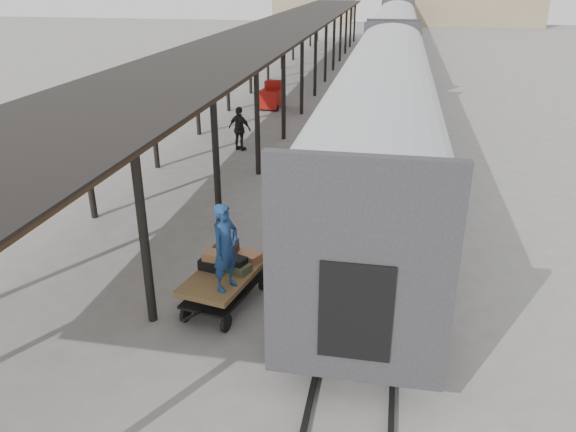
% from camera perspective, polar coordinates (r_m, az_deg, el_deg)
% --- Properties ---
extents(ground, '(160.00, 160.00, 0.00)m').
position_cam_1_polar(ground, '(14.21, -5.30, -6.56)').
color(ground, slate).
rests_on(ground, ground).
extents(train, '(3.45, 76.01, 4.01)m').
position_cam_1_polar(train, '(45.78, 10.76, 17.65)').
color(train, silver).
rests_on(train, ground).
extents(canopy, '(4.90, 64.30, 4.15)m').
position_cam_1_polar(canopy, '(36.58, -0.27, 18.71)').
color(canopy, '#422B19').
rests_on(canopy, ground).
extents(rails, '(1.54, 150.00, 0.12)m').
position_cam_1_polar(rails, '(46.31, 10.52, 14.44)').
color(rails, black).
rests_on(rails, ground).
extents(building_left, '(12.00, 8.00, 6.00)m').
position_cam_1_polar(building_left, '(94.84, 2.71, 21.07)').
color(building_left, tan).
rests_on(building_left, ground).
extents(baggage_cart, '(1.70, 2.60, 0.86)m').
position_cam_1_polar(baggage_cart, '(12.96, -6.37, -6.48)').
color(baggage_cart, brown).
rests_on(baggage_cart, ground).
extents(suitcase_stack, '(1.37, 1.15, 0.56)m').
position_cam_1_polar(suitcase_stack, '(13.03, -6.08, -4.26)').
color(suitcase_stack, '#3B3B3E').
rests_on(suitcase_stack, baggage_cart).
extents(luggage_tug, '(1.14, 1.74, 1.48)m').
position_cam_1_polar(luggage_tug, '(32.25, -1.61, 12.07)').
color(luggage_tug, '#9C130E').
rests_on(luggage_tug, ground).
extents(porter, '(0.71, 0.83, 1.93)m').
position_cam_1_polar(porter, '(11.79, -6.37, -3.19)').
color(porter, navy).
rests_on(porter, baggage_cart).
extents(pedestrian, '(1.20, 0.81, 1.89)m').
position_cam_1_polar(pedestrian, '(24.35, -4.92, 8.82)').
color(pedestrian, black).
rests_on(pedestrian, ground).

